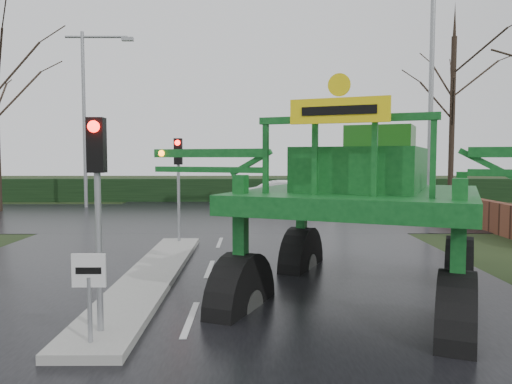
{
  "coord_description": "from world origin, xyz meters",
  "views": [
    {
      "loc": [
        1.11,
        -8.76,
        2.91
      ],
      "look_at": [
        1.21,
        4.32,
        2.0
      ],
      "focal_mm": 35.0,
      "sensor_mm": 36.0,
      "label": 1
    }
  ],
  "objects_px": {
    "traffic_signal_mid": "(178,167)",
    "crop_sprayer": "(246,176)",
    "traffic_signal_far": "(346,163)",
    "street_light_left_far": "(89,103)",
    "street_light_right": "(424,82)",
    "white_sedan": "(290,210)",
    "traffic_signal_near": "(97,178)",
    "keep_left_sign": "(89,283)"
  },
  "relations": [
    {
      "from": "traffic_signal_mid",
      "to": "crop_sprayer",
      "type": "xyz_separation_m",
      "value": [
        2.29,
        -6.56,
        -0.04
      ]
    },
    {
      "from": "crop_sprayer",
      "to": "traffic_signal_far",
      "type": "bearing_deg",
      "value": 97.05
    },
    {
      "from": "traffic_signal_mid",
      "to": "street_light_left_far",
      "type": "relative_size",
      "value": 0.35
    },
    {
      "from": "traffic_signal_far",
      "to": "street_light_left_far",
      "type": "relative_size",
      "value": 0.35
    },
    {
      "from": "street_light_right",
      "to": "white_sedan",
      "type": "distance_m",
      "value": 10.34
    },
    {
      "from": "traffic_signal_near",
      "to": "crop_sprayer",
      "type": "distance_m",
      "value": 3.0
    },
    {
      "from": "traffic_signal_near",
      "to": "street_light_left_far",
      "type": "bearing_deg",
      "value": 108.17
    },
    {
      "from": "traffic_signal_mid",
      "to": "white_sedan",
      "type": "relative_size",
      "value": 0.73
    },
    {
      "from": "traffic_signal_near",
      "to": "street_light_right",
      "type": "relative_size",
      "value": 0.35
    },
    {
      "from": "white_sedan",
      "to": "street_light_right",
      "type": "bearing_deg",
      "value": -141.93
    },
    {
      "from": "traffic_signal_near",
      "to": "traffic_signal_mid",
      "type": "distance_m",
      "value": 8.5
    },
    {
      "from": "keep_left_sign",
      "to": "traffic_signal_mid",
      "type": "relative_size",
      "value": 0.38
    },
    {
      "from": "keep_left_sign",
      "to": "street_light_left_far",
      "type": "bearing_deg",
      "value": 107.78
    },
    {
      "from": "keep_left_sign",
      "to": "traffic_signal_mid",
      "type": "bearing_deg",
      "value": 90.0
    },
    {
      "from": "traffic_signal_near",
      "to": "street_light_left_far",
      "type": "height_order",
      "value": "street_light_left_far"
    },
    {
      "from": "traffic_signal_near",
      "to": "traffic_signal_far",
      "type": "bearing_deg",
      "value": 69.64
    },
    {
      "from": "keep_left_sign",
      "to": "street_light_right",
      "type": "height_order",
      "value": "street_light_right"
    },
    {
      "from": "street_light_right",
      "to": "crop_sprayer",
      "type": "bearing_deg",
      "value": -123.09
    },
    {
      "from": "street_light_left_far",
      "to": "crop_sprayer",
      "type": "xyz_separation_m",
      "value": [
        9.18,
        -19.06,
        -3.44
      ]
    },
    {
      "from": "traffic_signal_near",
      "to": "street_light_right",
      "type": "distance_m",
      "value": 16.46
    },
    {
      "from": "crop_sprayer",
      "to": "white_sedan",
      "type": "height_order",
      "value": "crop_sprayer"
    },
    {
      "from": "keep_left_sign",
      "to": "traffic_signal_mid",
      "type": "height_order",
      "value": "traffic_signal_mid"
    },
    {
      "from": "traffic_signal_near",
      "to": "traffic_signal_far",
      "type": "relative_size",
      "value": 1.0
    },
    {
      "from": "traffic_signal_mid",
      "to": "street_light_right",
      "type": "xyz_separation_m",
      "value": [
        9.49,
        4.51,
        3.4
      ]
    },
    {
      "from": "street_light_right",
      "to": "crop_sprayer",
      "type": "distance_m",
      "value": 13.65
    },
    {
      "from": "traffic_signal_mid",
      "to": "crop_sprayer",
      "type": "height_order",
      "value": "crop_sprayer"
    },
    {
      "from": "traffic_signal_near",
      "to": "crop_sprayer",
      "type": "height_order",
      "value": "crop_sprayer"
    },
    {
      "from": "traffic_signal_far",
      "to": "street_light_left_far",
      "type": "distance_m",
      "value": 15.08
    },
    {
      "from": "traffic_signal_mid",
      "to": "traffic_signal_far",
      "type": "distance_m",
      "value": 14.75
    },
    {
      "from": "crop_sprayer",
      "to": "white_sedan",
      "type": "relative_size",
      "value": 1.85
    },
    {
      "from": "street_light_left_far",
      "to": "white_sedan",
      "type": "distance_m",
      "value": 12.92
    },
    {
      "from": "keep_left_sign",
      "to": "street_light_left_far",
      "type": "distance_m",
      "value": 23.11
    },
    {
      "from": "street_light_left_far",
      "to": "white_sedan",
      "type": "height_order",
      "value": "street_light_left_far"
    },
    {
      "from": "white_sedan",
      "to": "traffic_signal_near",
      "type": "bearing_deg",
      "value": 168.9
    },
    {
      "from": "traffic_signal_mid",
      "to": "crop_sprayer",
      "type": "bearing_deg",
      "value": -70.78
    },
    {
      "from": "street_light_left_far",
      "to": "white_sedan",
      "type": "xyz_separation_m",
      "value": [
        11.39,
        -1.21,
        -5.99
      ]
    },
    {
      "from": "traffic_signal_near",
      "to": "street_light_left_far",
      "type": "relative_size",
      "value": 0.35
    },
    {
      "from": "street_light_right",
      "to": "street_light_left_far",
      "type": "relative_size",
      "value": 1.0
    },
    {
      "from": "street_light_right",
      "to": "white_sedan",
      "type": "height_order",
      "value": "street_light_right"
    },
    {
      "from": "traffic_signal_far",
      "to": "traffic_signal_near",
      "type": "bearing_deg",
      "value": 69.64
    },
    {
      "from": "traffic_signal_mid",
      "to": "street_light_right",
      "type": "bearing_deg",
      "value": 25.4
    },
    {
      "from": "street_light_right",
      "to": "street_light_left_far",
      "type": "distance_m",
      "value": 18.24
    }
  ]
}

